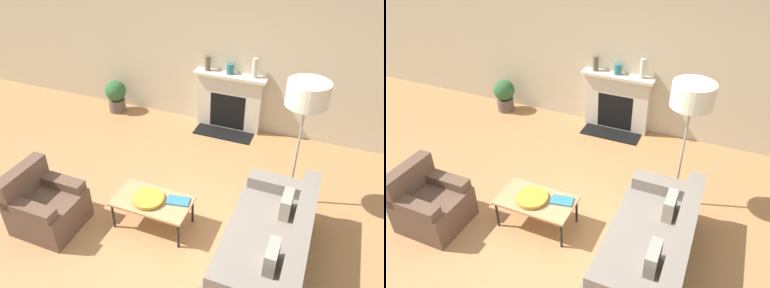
{
  "view_description": "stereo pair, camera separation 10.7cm",
  "coord_description": "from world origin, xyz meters",
  "views": [
    {
      "loc": [
        1.41,
        -3.03,
        3.62
      ],
      "look_at": [
        -0.38,
        1.44,
        0.45
      ],
      "focal_mm": 35.0,
      "sensor_mm": 36.0,
      "label": 1
    },
    {
      "loc": [
        1.51,
        -2.99,
        3.62
      ],
      "look_at": [
        -0.38,
        1.44,
        0.45
      ],
      "focal_mm": 35.0,
      "sensor_mm": 36.0,
      "label": 2
    }
  ],
  "objects": [
    {
      "name": "mantel_vase_center_right",
      "position": [
        0.17,
        2.88,
        1.23
      ],
      "size": [
        0.09,
        0.09,
        0.33
      ],
      "color": "beige",
      "rests_on": "fireplace"
    },
    {
      "name": "fireplace",
      "position": [
        -0.24,
        2.87,
        0.52
      ],
      "size": [
        1.3,
        0.59,
        1.07
      ],
      "color": "beige",
      "rests_on": "ground_plane"
    },
    {
      "name": "ground_plane",
      "position": [
        0.0,
        0.0,
        0.0
      ],
      "size": [
        18.0,
        18.0,
        0.0
      ],
      "primitive_type": "plane",
      "color": "#A87547"
    },
    {
      "name": "coffee_table",
      "position": [
        -0.38,
        0.09,
        0.39
      ],
      "size": [
        0.99,
        0.55,
        0.42
      ],
      "color": "tan",
      "rests_on": "ground_plane"
    },
    {
      "name": "floor_lamp",
      "position": [
        1.18,
        1.22,
        1.61
      ],
      "size": [
        0.52,
        0.52,
        1.83
      ],
      "color": "gray",
      "rests_on": "ground_plane"
    },
    {
      "name": "wall_back",
      "position": [
        0.0,
        3.01,
        1.45
      ],
      "size": [
        18.0,
        0.06,
        2.9
      ],
      "color": "#BCAD8E",
      "rests_on": "ground_plane"
    },
    {
      "name": "couch",
      "position": [
        1.13,
        0.03,
        0.31
      ],
      "size": [
        0.91,
        1.85,
        0.79
      ],
      "rotation": [
        0.0,
        0.0,
        -1.57
      ],
      "color": "slate",
      "rests_on": "ground_plane"
    },
    {
      "name": "bowl",
      "position": [
        -0.43,
        0.07,
        0.45
      ],
      "size": [
        0.4,
        0.4,
        0.06
      ],
      "color": "#BC8E2D",
      "rests_on": "coffee_table"
    },
    {
      "name": "armchair_near",
      "position": [
        -1.67,
        -0.42,
        0.31
      ],
      "size": [
        0.8,
        0.75,
        0.83
      ],
      "rotation": [
        0.0,
        0.0,
        1.57
      ],
      "color": "brown",
      "rests_on": "ground_plane"
    },
    {
      "name": "potted_plant",
      "position": [
        -2.51,
        2.66,
        0.35
      ],
      "size": [
        0.41,
        0.41,
        0.65
      ],
      "color": "brown",
      "rests_on": "ground_plane"
    },
    {
      "name": "mantel_vase_left",
      "position": [
        -0.67,
        2.88,
        1.2
      ],
      "size": [
        0.1,
        0.1,
        0.26
      ],
      "color": "brown",
      "rests_on": "fireplace"
    },
    {
      "name": "book",
      "position": [
        -0.07,
        0.19,
        0.43
      ],
      "size": [
        0.31,
        0.22,
        0.02
      ],
      "rotation": [
        0.0,
        0.0,
        0.19
      ],
      "color": "teal",
      "rests_on": "coffee_table"
    },
    {
      "name": "mantel_vase_center_left",
      "position": [
        -0.26,
        2.88,
        1.15
      ],
      "size": [
        0.13,
        0.13,
        0.18
      ],
      "color": "#28666B",
      "rests_on": "fireplace"
    }
  ]
}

